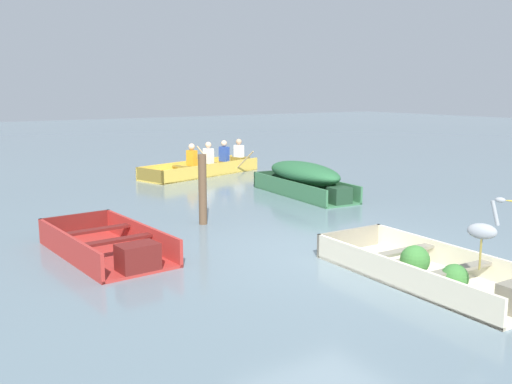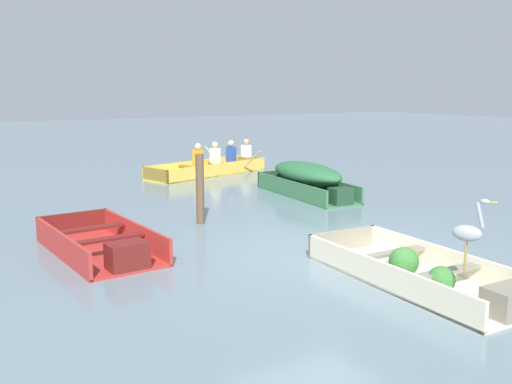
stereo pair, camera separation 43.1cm
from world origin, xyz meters
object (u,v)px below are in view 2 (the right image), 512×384
object	(u,v)px
skiff_red_mid_moored	(103,246)
mooring_post	(200,189)
dinghy_cream_foreground	(423,274)
rowboat_yellow_with_crew	(214,166)
skiff_green_near_moored	(307,177)
heron_on_dinghy	(469,231)

from	to	relation	value
skiff_red_mid_moored	mooring_post	bearing A→B (deg)	26.29
dinghy_cream_foreground	rowboat_yellow_with_crew	size ratio (longest dim) A/B	0.79
dinghy_cream_foreground	skiff_green_near_moored	bearing A→B (deg)	66.95
dinghy_cream_foreground	skiff_red_mid_moored	world-z (taller)	dinghy_cream_foreground
skiff_red_mid_moored	heron_on_dinghy	size ratio (longest dim) A/B	3.07
dinghy_cream_foreground	skiff_red_mid_moored	bearing A→B (deg)	131.57
dinghy_cream_foreground	skiff_green_near_moored	xyz separation A→B (m)	(2.41, 5.67, 0.30)
skiff_green_near_moored	heron_on_dinghy	world-z (taller)	heron_on_dinghy
dinghy_cream_foreground	mooring_post	world-z (taller)	mooring_post
dinghy_cream_foreground	heron_on_dinghy	world-z (taller)	heron_on_dinghy
skiff_red_mid_moored	dinghy_cream_foreground	bearing A→B (deg)	-48.43
skiff_red_mid_moored	heron_on_dinghy	xyz separation A→B (m)	(2.83, -4.19, 0.75)
skiff_green_near_moored	heron_on_dinghy	size ratio (longest dim) A/B	3.71
skiff_red_mid_moored	heron_on_dinghy	bearing A→B (deg)	-56.03
heron_on_dinghy	rowboat_yellow_with_crew	bearing A→B (deg)	77.33
skiff_green_near_moored	mooring_post	bearing A→B (deg)	-159.98
skiff_green_near_moored	heron_on_dinghy	distance (m)	6.98
skiff_green_near_moored	rowboat_yellow_with_crew	distance (m)	4.27
skiff_green_near_moored	heron_on_dinghy	bearing A→B (deg)	-112.06
skiff_red_mid_moored	mooring_post	distance (m)	2.42
heron_on_dinghy	mooring_post	distance (m)	5.30
dinghy_cream_foreground	skiff_green_near_moored	distance (m)	6.17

